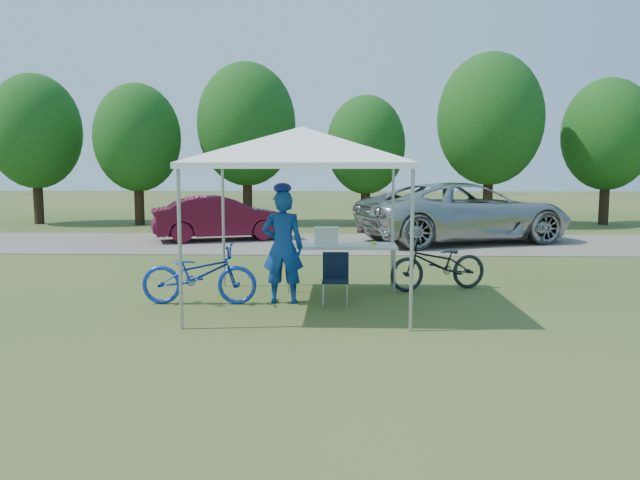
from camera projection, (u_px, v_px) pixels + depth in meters
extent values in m
plane|color=#2D5119|center=(303.00, 305.00, 9.65)|extent=(100.00, 100.00, 0.00)
cube|color=gray|center=(320.00, 243.00, 17.59)|extent=(24.00, 5.00, 0.02)
cylinder|color=#A5A5AA|center=(180.00, 250.00, 8.09)|extent=(0.05, 0.05, 2.10)
cylinder|color=#A5A5AA|center=(412.00, 251.00, 7.99)|extent=(0.05, 0.05, 2.10)
cylinder|color=#A5A5AA|center=(223.00, 228.00, 11.07)|extent=(0.05, 0.05, 2.10)
cylinder|color=#A5A5AA|center=(393.00, 229.00, 10.96)|extent=(0.05, 0.05, 2.10)
cube|color=white|center=(302.00, 166.00, 9.40)|extent=(3.15, 3.15, 0.08)
pyramid|color=white|center=(302.00, 126.00, 9.34)|extent=(4.53, 4.53, 0.55)
cylinder|color=#382314|center=(38.00, 199.00, 23.82)|extent=(0.36, 0.36, 1.89)
ellipsoid|color=#144711|center=(35.00, 131.00, 23.53)|extent=(3.46, 3.46, 4.32)
cylinder|color=#382314|center=(139.00, 202.00, 23.39)|extent=(0.36, 0.36, 1.75)
ellipsoid|color=#144711|center=(137.00, 138.00, 23.12)|extent=(3.20, 3.20, 4.00)
cylinder|color=#382314|center=(248.00, 197.00, 23.83)|extent=(0.36, 0.36, 2.03)
ellipsoid|color=#144711|center=(247.00, 124.00, 23.52)|extent=(3.71, 3.71, 4.64)
cylinder|color=#382314|center=(365.00, 203.00, 23.50)|extent=(0.36, 0.36, 1.61)
ellipsoid|color=#144711|center=(366.00, 145.00, 23.25)|extent=(2.94, 2.94, 3.68)
cylinder|color=#382314|center=(488.00, 197.00, 23.02)|extent=(0.36, 0.36, 2.10)
ellipsoid|color=#144711|center=(490.00, 119.00, 22.70)|extent=(3.84, 3.84, 4.80)
cylinder|color=#382314|center=(604.00, 201.00, 23.48)|extent=(0.36, 0.36, 1.82)
ellipsoid|color=#144711|center=(608.00, 134.00, 23.20)|extent=(3.33, 3.33, 4.16)
cube|color=white|center=(341.00, 246.00, 10.86)|extent=(1.91, 0.80, 0.04)
cylinder|color=#A5A5AA|center=(288.00, 271.00, 10.59)|extent=(0.04, 0.04, 0.74)
cylinder|color=#A5A5AA|center=(395.00, 272.00, 10.53)|extent=(0.04, 0.04, 0.74)
cylinder|color=#A5A5AA|center=(291.00, 265.00, 11.27)|extent=(0.04, 0.04, 0.74)
cylinder|color=#A5A5AA|center=(391.00, 265.00, 11.21)|extent=(0.04, 0.04, 0.74)
cube|color=black|center=(336.00, 281.00, 9.61)|extent=(0.41, 0.41, 0.04)
cube|color=black|center=(336.00, 265.00, 9.79)|extent=(0.41, 0.04, 0.41)
cylinder|color=#A5A5AA|center=(323.00, 296.00, 9.46)|extent=(0.02, 0.02, 0.36)
cylinder|color=#A5A5AA|center=(347.00, 296.00, 9.45)|extent=(0.02, 0.02, 0.36)
cylinder|color=#A5A5AA|center=(324.00, 291.00, 9.82)|extent=(0.02, 0.02, 0.36)
cylinder|color=#A5A5AA|center=(347.00, 291.00, 9.81)|extent=(0.02, 0.02, 0.36)
cube|color=white|center=(327.00, 237.00, 10.85)|extent=(0.40, 0.27, 0.27)
cube|color=white|center=(327.00, 228.00, 10.83)|extent=(0.42, 0.28, 0.04)
cylinder|color=gold|center=(374.00, 243.00, 10.78)|extent=(0.09, 0.09, 0.07)
imported|color=navy|center=(283.00, 247.00, 9.72)|extent=(0.65, 0.43, 1.77)
imported|color=#1437B2|center=(199.00, 274.00, 9.68)|extent=(1.80, 0.66, 0.94)
imported|color=black|center=(439.00, 264.00, 10.78)|extent=(1.88, 1.14, 0.93)
imported|color=#B1B3AE|center=(465.00, 212.00, 17.72)|extent=(6.71, 4.73, 1.70)
imported|color=#560E21|center=(221.00, 218.00, 18.24)|extent=(4.19, 2.62, 1.30)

